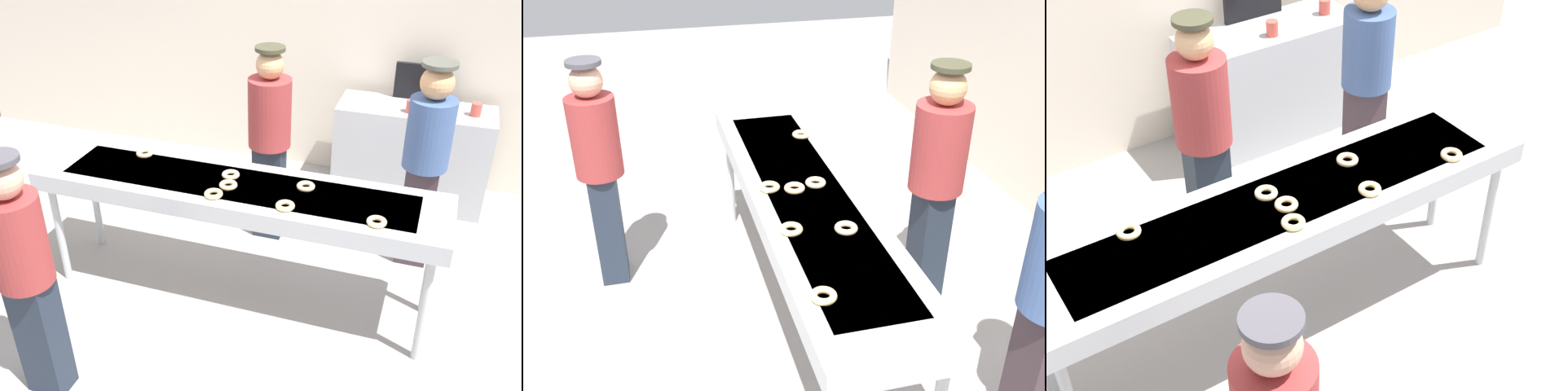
{
  "view_description": "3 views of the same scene",
  "coord_description": "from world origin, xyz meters",
  "views": [
    {
      "loc": [
        1.24,
        -3.19,
        2.86
      ],
      "look_at": [
        0.21,
        -0.1,
        0.95
      ],
      "focal_mm": 40.31,
      "sensor_mm": 36.0,
      "label": 1
    },
    {
      "loc": [
        3.02,
        -0.89,
        2.66
      ],
      "look_at": [
        0.12,
        -0.16,
        1.01
      ],
      "focal_mm": 42.38,
      "sensor_mm": 36.0,
      "label": 2
    },
    {
      "loc": [
        -1.59,
        -2.59,
        3.32
      ],
      "look_at": [
        0.04,
        -0.14,
        1.04
      ],
      "focal_mm": 51.39,
      "sensor_mm": 36.0,
      "label": 3
    }
  ],
  "objects": [
    {
      "name": "ground_plane",
      "position": [
        0.0,
        0.0,
        0.0
      ],
      "size": [
        16.0,
        16.0,
        0.0
      ],
      "primitive_type": "plane",
      "color": "#9E9993"
    },
    {
      "name": "paper_cup_0",
      "position": [
        1.5,
        1.81,
        0.97
      ],
      "size": [
        0.09,
        0.09,
        0.11
      ],
      "primitive_type": "cylinder",
      "color": "#CC4C3F",
      "rests_on": "prep_counter"
    },
    {
      "name": "customer_waiting",
      "position": [
        -0.79,
        -1.18,
        0.88
      ],
      "size": [
        0.31,
        0.31,
        1.59
      ],
      "rotation": [
        0.0,
        0.0,
        0.23
      ],
      "color": "#212A39",
      "rests_on": "ground"
    },
    {
      "name": "plain_donut_3",
      "position": [
        0.4,
        -0.19,
        0.96
      ],
      "size": [
        0.16,
        0.16,
        0.03
      ],
      "primitive_type": "torus",
      "rotation": [
        0.0,
        0.0,
        1.1
      ],
      "color": "#EBCD83",
      "rests_on": "fryer_conveyor"
    },
    {
      "name": "worker_baker",
      "position": [
        -0.04,
        0.85,
        0.93
      ],
      "size": [
        0.34,
        0.34,
        1.64
      ],
      "rotation": [
        0.0,
        0.0,
        3.17
      ],
      "color": "#202835",
      "rests_on": "ground"
    },
    {
      "name": "back_wall",
      "position": [
        0.0,
        2.29,
        1.53
      ],
      "size": [
        8.0,
        0.12,
        3.05
      ],
      "primitive_type": "cube",
      "color": "beige",
      "rests_on": "ground"
    },
    {
      "name": "fryer_conveyor",
      "position": [
        0.0,
        0.0,
        0.87
      ],
      "size": [
        2.84,
        0.64,
        0.94
      ],
      "color": "#B7BABF",
      "rests_on": "ground"
    },
    {
      "name": "paper_cup_1",
      "position": [
        0.97,
        1.71,
        0.97
      ],
      "size": [
        0.09,
        0.09,
        0.11
      ],
      "primitive_type": "cylinder",
      "color": "#CC4C3F",
      "rests_on": "prep_counter"
    },
    {
      "name": "plain_donut_5",
      "position": [
        -0.78,
        0.19,
        0.96
      ],
      "size": [
        0.17,
        0.17,
        0.03
      ],
      "primitive_type": "torus",
      "rotation": [
        0.0,
        0.0,
        0.5
      ],
      "color": "#EFCF82",
      "rests_on": "fryer_conveyor"
    },
    {
      "name": "worker_assistant",
      "position": [
        1.17,
        0.84,
        0.94
      ],
      "size": [
        0.33,
        0.33,
        1.64
      ],
      "rotation": [
        0.0,
        0.0,
        2.95
      ],
      "color": "#3C2E34",
      "rests_on": "ground"
    },
    {
      "name": "plain_donut_2",
      "position": [
        -0.07,
        0.08,
        0.96
      ],
      "size": [
        0.17,
        0.17,
        0.03
      ],
      "primitive_type": "torus",
      "rotation": [
        0.0,
        0.0,
        2.26
      ],
      "color": "beige",
      "rests_on": "fryer_conveyor"
    },
    {
      "name": "plain_donut_6",
      "position": [
        0.97,
        -0.2,
        0.96
      ],
      "size": [
        0.17,
        0.17,
        0.03
      ],
      "primitive_type": "torus",
      "rotation": [
        0.0,
        0.0,
        0.61
      ],
      "color": "#F0C584",
      "rests_on": "fryer_conveyor"
    },
    {
      "name": "plain_donut_0",
      "position": [
        -0.03,
        -0.06,
        0.96
      ],
      "size": [
        0.17,
        0.17,
        0.03
      ],
      "primitive_type": "torus",
      "rotation": [
        0.0,
        0.0,
        0.96
      ],
      "color": "#F9C287",
      "rests_on": "fryer_conveyor"
    },
    {
      "name": "prep_counter",
      "position": [
        1.01,
        1.84,
        0.46
      ],
      "size": [
        1.37,
        0.53,
        0.91
      ],
      "primitive_type": "cube",
      "color": "#B7BABF",
      "rests_on": "ground"
    },
    {
      "name": "plain_donut_1",
      "position": [
        0.46,
        0.09,
        0.96
      ],
      "size": [
        0.16,
        0.16,
        0.03
      ],
      "primitive_type": "torus",
      "rotation": [
        0.0,
        0.0,
        2.04
      ],
      "color": "#EAC48C",
      "rests_on": "fryer_conveyor"
    },
    {
      "name": "menu_display",
      "position": [
        1.01,
        2.06,
        1.08
      ],
      "size": [
        0.48,
        0.04,
        0.33
      ],
      "primitive_type": "cube",
      "color": "black",
      "rests_on": "prep_counter"
    },
    {
      "name": "plain_donut_4",
      "position": [
        -0.08,
        -0.2,
        0.96
      ],
      "size": [
        0.17,
        0.17,
        0.03
      ],
      "primitive_type": "torus",
      "rotation": [
        0.0,
        0.0,
        1.0
      ],
      "color": "#F4D584",
      "rests_on": "fryer_conveyor"
    }
  ]
}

